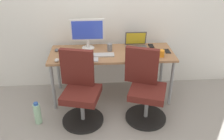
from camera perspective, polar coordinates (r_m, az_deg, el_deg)
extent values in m
plane|color=gray|center=(3.79, -0.05, -5.89)|extent=(5.28, 5.28, 0.00)
cube|color=white|center=(3.65, -0.48, 15.06)|extent=(4.40, 0.04, 2.60)
cube|color=#996B47|center=(3.45, -0.05, 3.86)|extent=(1.73, 0.64, 0.03)
cylinder|color=gray|center=(3.43, -13.49, -3.95)|extent=(0.04, 0.04, 0.69)
cylinder|color=gray|center=(3.52, 13.59, -3.04)|extent=(0.04, 0.04, 0.69)
cylinder|color=gray|center=(3.90, -12.35, 0.24)|extent=(0.04, 0.04, 0.69)
cylinder|color=gray|center=(3.98, 11.47, 0.95)|extent=(0.04, 0.04, 0.69)
cylinder|color=black|center=(3.33, -6.71, -11.36)|extent=(0.54, 0.54, 0.03)
cylinder|color=gray|center=(3.21, -6.89, -8.80)|extent=(0.05, 0.05, 0.34)
cube|color=#591E19|center=(3.09, -7.12, -5.60)|extent=(0.53, 0.53, 0.09)
cube|color=#591E19|center=(3.11, -8.10, 0.60)|extent=(0.42, 0.17, 0.48)
cylinder|color=black|center=(3.38, 7.78, -10.75)|extent=(0.54, 0.54, 0.03)
cylinder|color=gray|center=(3.26, 7.99, -8.21)|extent=(0.05, 0.05, 0.34)
cube|color=#591E19|center=(3.14, 8.24, -5.04)|extent=(0.56, 0.56, 0.09)
cube|color=#591E19|center=(3.14, 6.89, 1.01)|extent=(0.42, 0.20, 0.48)
cylinder|color=#A5D8B2|center=(3.34, -16.89, -9.67)|extent=(0.09, 0.09, 0.28)
cylinder|color=#2D59B2|center=(3.25, -17.26, -7.50)|extent=(0.06, 0.06, 0.03)
cylinder|color=silver|center=(3.61, -5.54, 5.17)|extent=(0.18, 0.18, 0.01)
cylinder|color=silver|center=(3.58, -5.59, 6.07)|extent=(0.04, 0.04, 0.11)
cube|color=silver|center=(3.51, -5.75, 9.25)|extent=(0.48, 0.03, 0.31)
cube|color=blue|center=(3.50, -5.75, 9.16)|extent=(0.43, 0.00, 0.26)
cube|color=#4C4C51|center=(3.56, 5.75, 4.90)|extent=(0.31, 0.22, 0.02)
cube|color=#4C4C51|center=(3.64, 5.51, 7.32)|extent=(0.31, 0.05, 0.21)
cube|color=yellow|center=(3.63, 5.53, 7.31)|extent=(0.28, 0.04, 0.18)
cube|color=#B7B7B7|center=(3.22, -6.22, 2.31)|extent=(0.34, 0.12, 0.02)
cube|color=#B7B7B7|center=(3.35, -2.41, 3.51)|extent=(0.34, 0.12, 0.02)
ellipsoid|color=#B7B7B7|center=(3.27, -12.69, 2.27)|extent=(0.06, 0.10, 0.03)
ellipsoid|color=#515156|center=(3.58, -12.73, 4.55)|extent=(0.06, 0.10, 0.03)
cylinder|color=orange|center=(3.37, 11.38, 3.81)|extent=(0.08, 0.08, 0.09)
cylinder|color=slate|center=(3.48, -0.53, 5.26)|extent=(0.07, 0.07, 0.10)
cube|color=black|center=(3.56, 12.66, 4.28)|extent=(0.07, 0.14, 0.01)
cube|color=black|center=(3.71, 9.06, 5.56)|extent=(0.07, 0.14, 0.01)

